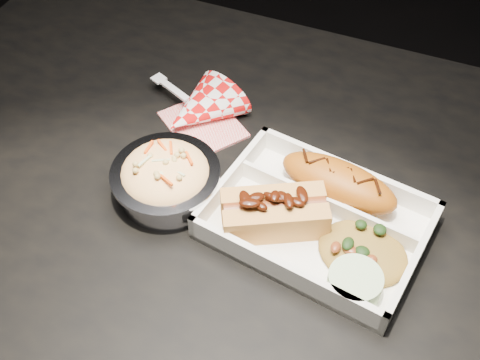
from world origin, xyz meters
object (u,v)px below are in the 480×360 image
foil_coleslaw_cup (166,177)px  dining_table (271,258)px  food_tray (317,223)px  fried_pastry (338,182)px  hotdog (274,211)px  napkin_fork (199,111)px

foil_coleslaw_cup → dining_table: bearing=6.2°
food_tray → foil_coleslaw_cup: 0.19m
dining_table → fried_pastry: fried_pastry is taller
food_tray → hotdog: bearing=-149.2°
hotdog → foil_coleslaw_cup: size_ratio=1.00×
food_tray → foil_coleslaw_cup: (-0.19, -0.02, 0.02)m
fried_pastry → napkin_fork: 0.23m
foil_coleslaw_cup → napkin_fork: 0.14m
food_tray → hotdog: 0.06m
dining_table → napkin_fork: 0.23m
dining_table → fried_pastry: 0.15m
dining_table → hotdog: hotdog is taller
fried_pastry → napkin_fork: (-0.22, 0.07, -0.01)m
dining_table → fried_pastry: (0.06, 0.06, 0.12)m
fried_pastry → napkin_fork: size_ratio=0.88×
food_tray → napkin_fork: bearing=159.1°
food_tray → fried_pastry: bearing=90.0°
fried_pastry → foil_coleslaw_cup: foil_coleslaw_cup is taller
hotdog → foil_coleslaw_cup: foil_coleslaw_cup is taller
foil_coleslaw_cup → hotdog: bearing=0.2°
dining_table → hotdog: (0.01, -0.01, 0.12)m
food_tray → hotdog: (-0.05, -0.02, 0.02)m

